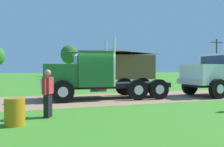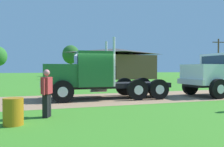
{
  "view_description": "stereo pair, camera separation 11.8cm",
  "coord_description": "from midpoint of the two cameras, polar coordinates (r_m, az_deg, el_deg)",
  "views": [
    {
      "loc": [
        -2.92,
        -12.26,
        1.68
      ],
      "look_at": [
        1.01,
        -0.31,
        1.44
      ],
      "focal_mm": 35.86,
      "sensor_mm": 36.0,
      "label": 1
    },
    {
      "loc": [
        -2.81,
        -12.3,
        1.68
      ],
      "look_at": [
        1.01,
        -0.31,
        1.44
      ],
      "focal_mm": 35.86,
      "sensor_mm": 36.0,
      "label": 2
    }
  ],
  "objects": [
    {
      "name": "tree_mid",
      "position": [
        54.67,
        -10.93,
        4.76
      ],
      "size": [
        4.06,
        4.06,
        7.47
      ],
      "color": "#513823",
      "rests_on": "ground_plane"
    },
    {
      "name": "visitor_standing_near",
      "position": [
        8.14,
        -16.45,
        -4.46
      ],
      "size": [
        0.41,
        0.56,
        1.67
      ],
      "color": "#B22D33",
      "rests_on": "ground_plane"
    },
    {
      "name": "steel_barrel",
      "position": [
        7.4,
        -23.98,
        -8.9
      ],
      "size": [
        0.59,
        0.59,
        0.82
      ],
      "primitive_type": "cylinder",
      "color": "#B27214",
      "rests_on": "ground_plane"
    },
    {
      "name": "shed_building",
      "position": [
        40.09,
        0.46,
        2.41
      ],
      "size": [
        13.62,
        8.06,
        5.43
      ],
      "color": "brown",
      "rests_on": "ground_plane"
    },
    {
      "name": "ground_plane",
      "position": [
        12.72,
        -5.05,
        -6.51
      ],
      "size": [
        200.0,
        200.0,
        0.0
      ],
      "primitive_type": "plane",
      "color": "#3E8426"
    },
    {
      "name": "truck_foreground_white",
      "position": [
        12.75,
        -5.69,
        -0.67
      ],
      "size": [
        7.42,
        3.04,
        3.41
      ],
      "color": "black",
      "rests_on": "ground_plane"
    },
    {
      "name": "truck_near_left",
      "position": [
        16.05,
        26.36,
        -0.36
      ],
      "size": [
        7.81,
        3.05,
        3.85
      ],
      "color": "black",
      "rests_on": "ground_plane"
    },
    {
      "name": "dirt_track",
      "position": [
        12.72,
        -5.05,
        -6.5
      ],
      "size": [
        120.0,
        5.18,
        0.01
      ],
      "primitive_type": "cube",
      "color": "#9C7A5B",
      "rests_on": "ground_plane"
    },
    {
      "name": "utility_pole_near",
      "position": [
        43.81,
        25.02,
        3.71
      ],
      "size": [
        2.19,
        0.51,
        7.06
      ],
      "color": "brown",
      "rests_on": "ground_plane"
    }
  ]
}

